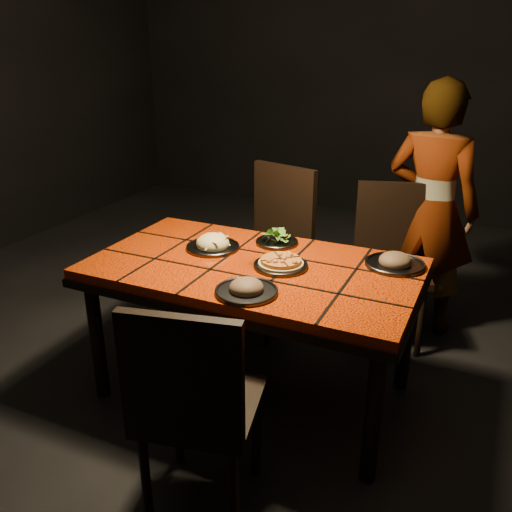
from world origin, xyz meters
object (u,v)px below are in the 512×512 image
at_px(plate_pizza, 281,264).
at_px(chair_near, 193,401).
at_px(plate_pasta, 213,244).
at_px(diner, 431,210).
at_px(dining_table, 253,278).
at_px(chair_far_right, 391,252).
at_px(chair_far_left, 273,236).

bearing_deg(plate_pizza, chair_near, -89.17).
bearing_deg(plate_pasta, diner, 47.29).
xyz_separation_m(dining_table, diner, (0.68, 1.14, 0.12)).
xyz_separation_m(dining_table, chair_far_right, (0.50, 0.93, -0.11)).
bearing_deg(plate_pasta, chair_far_left, 85.93).
bearing_deg(dining_table, chair_near, -79.83).
bearing_deg(plate_pasta, chair_far_right, 46.78).
height_order(dining_table, diner, diner).
relative_size(chair_far_left, chair_far_right, 1.07).
bearing_deg(diner, plate_pasta, 57.36).
bearing_deg(chair_near, diner, -117.32).
xyz_separation_m(plate_pizza, plate_pasta, (-0.42, 0.08, 0.01)).
bearing_deg(chair_near, chair_far_left, -89.12).
distance_m(chair_far_right, diner, 0.37).
relative_size(chair_near, chair_far_left, 0.93).
bearing_deg(chair_far_right, chair_near, -118.54).
xyz_separation_m(diner, plate_pizza, (-0.54, -1.12, -0.03)).
xyz_separation_m(diner, plate_pasta, (-0.96, -1.05, -0.02)).
bearing_deg(chair_far_left, diner, 35.85).
distance_m(chair_near, plate_pasta, 1.06).
relative_size(diner, plate_pizza, 5.08).
distance_m(diner, plate_pasta, 1.42).
xyz_separation_m(chair_far_left, plate_pizza, (0.37, -0.78, 0.17)).
relative_size(chair_far_left, plate_pizza, 3.32).
distance_m(chair_far_left, chair_far_right, 0.75).
height_order(chair_far_right, plate_pasta, chair_far_right).
bearing_deg(plate_pizza, chair_far_left, 115.63).
distance_m(dining_table, chair_far_right, 1.06).
distance_m(dining_table, diner, 1.34).
distance_m(chair_far_right, plate_pizza, 1.00).
height_order(diner, plate_pizza, diner).
xyz_separation_m(chair_far_right, diner, (0.18, 0.21, 0.24)).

